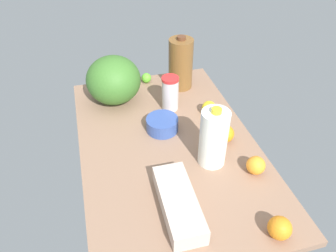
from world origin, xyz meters
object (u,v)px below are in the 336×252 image
(tumbler_cup, at_px, (170,93))
(watermelon, at_px, (114,80))
(egg_carton, at_px, (178,203))
(orange_near_front, at_px, (280,228))
(lime_beside_bowl, at_px, (146,78))
(chocolate_milk_jug, at_px, (181,64))
(lemon_far_back, at_px, (209,108))
(mixing_bowl, at_px, (162,124))
(orange_by_jug, at_px, (225,134))
(milk_jug, at_px, (214,138))
(orange_loose, at_px, (256,165))

(tumbler_cup, relative_size, watermelon, 0.65)
(egg_carton, relative_size, watermelon, 1.18)
(orange_near_front, bearing_deg, lime_beside_bowl, -168.72)
(watermelon, bearing_deg, chocolate_milk_jug, 97.05)
(egg_carton, bearing_deg, lemon_far_back, 150.09)
(lemon_far_back, relative_size, orange_near_front, 0.88)
(mixing_bowl, bearing_deg, chocolate_milk_jug, 151.01)
(lime_beside_bowl, bearing_deg, mixing_bowl, -2.54)
(egg_carton, bearing_deg, watermelon, -170.01)
(orange_by_jug, xyz_separation_m, orange_near_front, (0.49, -0.02, -0.00))
(orange_near_front, bearing_deg, tumbler_cup, -169.19)
(egg_carton, height_order, mixing_bowl, egg_carton)
(tumbler_cup, bearing_deg, orange_by_jug, 28.79)
(mixing_bowl, bearing_deg, watermelon, -149.95)
(egg_carton, height_order, milk_jug, milk_jug)
(chocolate_milk_jug, bearing_deg, orange_loose, 8.07)
(milk_jug, distance_m, orange_loose, 0.20)
(lime_beside_bowl, xyz_separation_m, orange_loose, (0.79, 0.27, 0.01))
(chocolate_milk_jug, bearing_deg, lime_beside_bowl, -117.03)
(tumbler_cup, xyz_separation_m, egg_carton, (0.61, -0.14, -0.05))
(chocolate_milk_jug, distance_m, mixing_bowl, 0.41)
(watermelon, bearing_deg, orange_loose, 35.26)
(tumbler_cup, height_order, chocolate_milk_jug, chocolate_milk_jug)
(tumbler_cup, distance_m, orange_near_front, 0.81)
(egg_carton, distance_m, orange_loose, 0.36)
(tumbler_cup, distance_m, orange_by_jug, 0.35)
(milk_jug, height_order, orange_near_front, milk_jug)
(chocolate_milk_jug, xyz_separation_m, milk_jug, (0.59, -0.05, -0.01))
(chocolate_milk_jug, bearing_deg, orange_by_jug, 6.57)
(mixing_bowl, relative_size, lemon_far_back, 2.12)
(chocolate_milk_jug, height_order, lime_beside_bowl, chocolate_milk_jug)
(watermelon, xyz_separation_m, mixing_bowl, (0.30, 0.17, -0.09))
(mixing_bowl, relative_size, orange_near_front, 1.86)
(orange_by_jug, bearing_deg, mixing_bowl, -120.73)
(tumbler_cup, relative_size, milk_jug, 0.66)
(orange_loose, bearing_deg, watermelon, -144.74)
(tumbler_cup, distance_m, milk_jug, 0.41)
(lemon_far_back, bearing_deg, egg_carton, -31.06)
(mixing_bowl, bearing_deg, milk_jug, 30.03)
(egg_carton, bearing_deg, milk_jug, 135.96)
(lemon_far_back, relative_size, orange_loose, 0.92)
(watermelon, relative_size, mixing_bowl, 1.85)
(milk_jug, xyz_separation_m, lemon_far_back, (-0.31, 0.11, -0.09))
(lemon_far_back, distance_m, orange_loose, 0.42)
(tumbler_cup, relative_size, chocolate_milk_jug, 0.61)
(chocolate_milk_jug, relative_size, lemon_far_back, 4.19)
(egg_carton, distance_m, watermelon, 0.76)
(lime_beside_bowl, distance_m, orange_loose, 0.83)
(lime_beside_bowl, bearing_deg, lemon_far_back, 31.94)
(lime_beside_bowl, bearing_deg, chocolate_milk_jug, 62.97)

